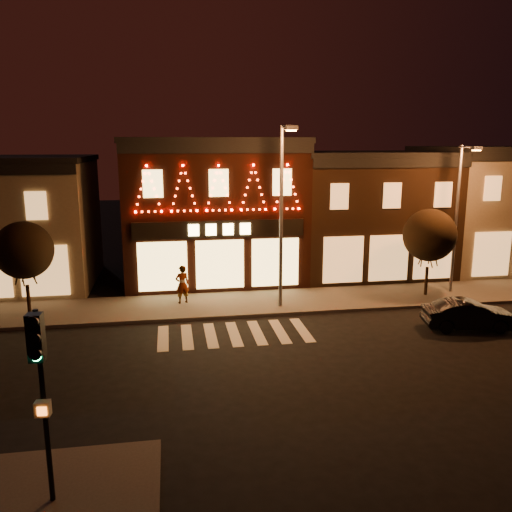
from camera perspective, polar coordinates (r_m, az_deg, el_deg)
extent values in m
plane|color=black|center=(18.98, -0.88, -12.73)|extent=(120.00, 120.00, 0.00)
cube|color=#47423D|center=(26.64, 0.81, -5.10)|extent=(44.00, 4.00, 0.15)
cube|color=black|center=(31.38, -4.74, 4.85)|extent=(10.00, 8.00, 8.00)
cube|color=black|center=(31.12, -4.88, 12.45)|extent=(10.20, 8.20, 0.30)
cube|color=black|center=(27.09, -4.15, 11.65)|extent=(10.00, 0.25, 0.50)
cube|color=black|center=(27.40, -4.01, 2.94)|extent=(9.00, 0.15, 0.90)
cube|color=#FFD87F|center=(27.30, -3.99, 2.91)|extent=(3.40, 0.08, 0.60)
cube|color=black|center=(33.57, 11.69, 4.43)|extent=(9.00, 8.00, 7.20)
cube|color=black|center=(33.28, 11.98, 10.84)|extent=(9.20, 8.20, 0.30)
cube|color=black|center=(29.56, 14.82, 9.78)|extent=(9.00, 0.25, 0.50)
cube|color=#796D56|center=(37.73, 24.61, 4.64)|extent=(9.00, 8.00, 7.50)
cube|color=black|center=(37.49, 25.15, 10.55)|extent=(9.20, 8.20, 0.30)
cylinder|color=black|center=(12.62, -22.09, -15.16)|extent=(0.12, 0.12, 4.49)
cube|color=black|center=(11.76, -22.90, -8.20)|extent=(0.33, 0.32, 1.02)
cylinder|color=#19FF72|center=(11.74, -22.88, -10.02)|extent=(0.22, 0.07, 0.21)
cube|color=beige|center=(12.41, -22.25, -15.16)|extent=(0.33, 0.24, 0.33)
cylinder|color=#59595E|center=(24.92, 2.76, 4.09)|extent=(0.17, 0.17, 8.67)
cylinder|color=#59595E|center=(23.83, 3.35, 13.90)|extent=(0.13, 1.74, 0.11)
cube|color=#59595E|center=(22.99, 3.87, 13.82)|extent=(0.55, 0.31, 0.20)
cube|color=orange|center=(22.99, 3.86, 13.52)|extent=(0.41, 0.22, 0.05)
cylinder|color=#59595E|center=(29.49, 20.99, 3.67)|extent=(0.16, 0.16, 7.77)
cylinder|color=#59595E|center=(28.53, 22.24, 10.96)|extent=(0.24, 1.56, 0.10)
cube|color=#59595E|center=(27.83, 22.95, 10.80)|extent=(0.51, 0.31, 0.17)
cube|color=orange|center=(27.83, 22.93, 10.58)|extent=(0.39, 0.23, 0.05)
cylinder|color=black|center=(26.53, -23.57, -4.43)|extent=(0.16, 0.16, 1.44)
sphere|color=black|center=(25.99, -24.01, 0.59)|extent=(2.64, 2.64, 2.64)
cylinder|color=black|center=(28.97, 18.09, -2.60)|extent=(0.16, 0.16, 1.49)
sphere|color=black|center=(28.47, 18.42, 2.18)|extent=(2.73, 2.73, 2.73)
imported|color=black|center=(24.83, 22.24, -5.96)|extent=(4.09, 2.00, 1.29)
imported|color=gray|center=(26.34, -8.06, -3.07)|extent=(0.81, 0.66, 1.93)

